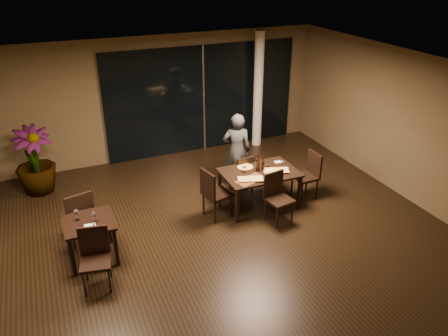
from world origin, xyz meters
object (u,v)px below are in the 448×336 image
(side_table, at_px, (89,228))
(chair_main_left, at_px, (213,191))
(main_table, at_px, (259,175))
(chair_main_near, at_px, (277,194))
(chair_main_right, at_px, (309,172))
(diner, at_px, (237,150))
(chair_side_far, at_px, (79,215))
(bottle_a, at_px, (258,165))
(bottle_b, at_px, (263,164))
(chair_side_near, at_px, (95,254))
(potted_plant, at_px, (34,161))
(bottle_c, at_px, (258,162))
(chair_main_far, at_px, (244,173))

(side_table, relative_size, chair_main_left, 0.78)
(main_table, bearing_deg, chair_main_near, -85.69)
(chair_main_right, height_order, diner, diner)
(chair_side_far, bearing_deg, chair_main_left, 162.11)
(side_table, xyz_separation_m, chair_main_near, (3.45, -0.13, -0.08))
(main_table, bearing_deg, chair_main_left, -174.63)
(bottle_a, bearing_deg, bottle_b, -13.17)
(chair_side_near, bearing_deg, chair_main_left, 34.74)
(diner, height_order, bottle_a, diner)
(bottle_b, bearing_deg, diner, 98.45)
(chair_main_near, height_order, chair_main_right, chair_main_right)
(chair_main_right, relative_size, chair_side_near, 1.01)
(chair_main_near, relative_size, chair_side_near, 1.00)
(chair_main_left, distance_m, bottle_b, 1.17)
(potted_plant, bearing_deg, chair_main_near, -35.54)
(main_table, height_order, bottle_c, bottle_c)
(side_table, distance_m, bottle_c, 3.46)
(main_table, relative_size, bottle_a, 5.50)
(chair_side_near, bearing_deg, diner, 43.06)
(main_table, bearing_deg, chair_side_near, -161.24)
(chair_main_right, bearing_deg, bottle_c, -100.61)
(chair_main_right, bearing_deg, main_table, -96.42)
(diner, distance_m, bottle_a, 0.94)
(diner, relative_size, bottle_c, 4.85)
(bottle_a, relative_size, bottle_b, 0.93)
(diner, bearing_deg, bottle_b, 118.53)
(chair_main_near, relative_size, bottle_c, 2.85)
(bottle_a, bearing_deg, chair_main_near, -84.57)
(chair_main_far, relative_size, chair_main_right, 0.90)
(side_table, bearing_deg, chair_side_far, 100.94)
(main_table, height_order, chair_main_right, chair_main_right)
(side_table, xyz_separation_m, diner, (3.34, 1.47, 0.21))
(side_table, relative_size, chair_main_right, 0.81)
(chair_main_left, xyz_separation_m, bottle_b, (1.12, 0.11, 0.32))
(potted_plant, bearing_deg, main_table, -29.65)
(chair_main_right, distance_m, bottle_b, 1.10)
(chair_side_far, bearing_deg, potted_plant, -89.28)
(chair_main_far, relative_size, diner, 0.53)
(main_table, height_order, bottle_a, bottle_a)
(bottle_a, distance_m, bottle_c, 0.07)
(side_table, bearing_deg, main_table, 8.37)
(chair_main_far, xyz_separation_m, potted_plant, (-4.04, 1.81, 0.24))
(chair_side_near, height_order, bottle_b, bottle_b)
(bottle_c, bearing_deg, chair_main_right, -8.94)
(chair_side_far, bearing_deg, bottle_c, 166.07)
(main_table, height_order, side_table, same)
(bottle_b, bearing_deg, main_table, -173.95)
(chair_main_near, height_order, bottle_c, bottle_c)
(potted_plant, relative_size, bottle_b, 4.98)
(chair_side_near, bearing_deg, chair_main_near, 19.28)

